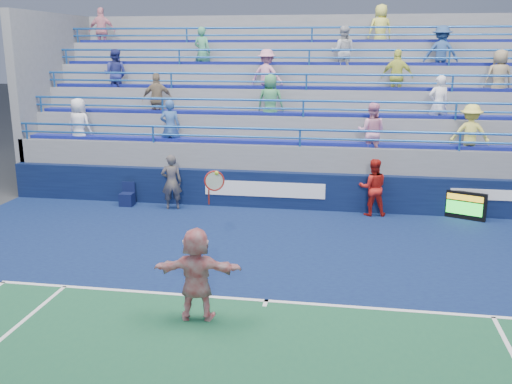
% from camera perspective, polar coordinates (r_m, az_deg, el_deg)
% --- Properties ---
extents(ground, '(120.00, 120.00, 0.00)m').
position_cam_1_polar(ground, '(11.02, 1.03, -10.92)').
color(ground, '#333538').
extents(sponsor_wall, '(18.00, 0.32, 1.10)m').
position_cam_1_polar(sponsor_wall, '(16.94, 4.27, 0.10)').
color(sponsor_wall, '#091133').
rests_on(sponsor_wall, ground).
extents(bleacher_stand, '(18.00, 5.60, 6.13)m').
position_cam_1_polar(bleacher_stand, '(20.43, 5.28, 5.38)').
color(bleacher_stand, slate).
rests_on(bleacher_stand, ground).
extents(serve_speed_board, '(1.10, 0.58, 0.80)m').
position_cam_1_polar(serve_speed_board, '(16.94, 20.17, -1.28)').
color(serve_speed_board, black).
rests_on(serve_speed_board, ground).
extents(judge_chair, '(0.41, 0.41, 0.71)m').
position_cam_1_polar(judge_chair, '(17.75, -12.75, -0.63)').
color(judge_chair, '#0B1238').
rests_on(judge_chair, ground).
extents(tennis_player, '(1.61, 0.68, 2.71)m').
position_cam_1_polar(tennis_player, '(10.11, -5.96, -8.15)').
color(tennis_player, white).
rests_on(tennis_player, ground).
extents(line_judge, '(0.70, 0.56, 1.66)m').
position_cam_1_polar(line_judge, '(17.00, -8.44, 0.99)').
color(line_judge, '#131736').
rests_on(line_judge, ground).
extents(ball_girl, '(0.86, 0.71, 1.65)m').
position_cam_1_polar(ball_girl, '(16.52, 11.61, 0.45)').
color(ball_girl, red).
rests_on(ball_girl, ground).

